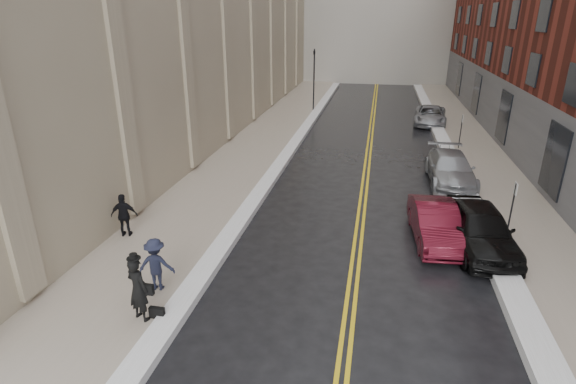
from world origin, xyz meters
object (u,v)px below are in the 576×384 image
at_px(car_maroon, 435,223).
at_px(car_silver_far, 430,115).
at_px(pedestrian_b, 156,264).
at_px(car_black, 480,228).
at_px(car_silver_near, 450,169).
at_px(pedestrian_main, 138,289).
at_px(pedestrian_c, 124,215).

distance_m(car_maroon, car_silver_far, 19.77).
bearing_deg(car_silver_far, car_maroon, -89.20).
relative_size(car_maroon, pedestrian_b, 2.59).
xyz_separation_m(car_black, car_silver_near, (-0.10, 6.87, -0.07)).
relative_size(pedestrian_main, pedestrian_b, 1.12).
relative_size(car_silver_far, pedestrian_b, 3.00).
xyz_separation_m(pedestrian_b, pedestrian_c, (-2.75, 2.98, -0.00)).
bearing_deg(car_maroon, pedestrian_c, -174.11).
height_order(car_silver_far, pedestrian_b, pedestrian_b).
height_order(car_maroon, pedestrian_b, pedestrian_b).
xyz_separation_m(car_maroon, pedestrian_c, (-11.16, -2.14, 0.27)).
xyz_separation_m(car_silver_near, car_silver_far, (0.22, 13.21, -0.06)).
height_order(pedestrian_main, pedestrian_b, pedestrian_main).
xyz_separation_m(car_maroon, pedestrian_main, (-8.20, -6.54, 0.37)).
distance_m(car_maroon, pedestrian_main, 10.49).
relative_size(car_silver_far, pedestrian_c, 3.00).
xyz_separation_m(car_silver_near, pedestrian_b, (-9.77, -11.62, 0.23)).
bearing_deg(pedestrian_c, car_maroon, 176.86).
height_order(car_black, car_maroon, car_black).
xyz_separation_m(pedestrian_main, pedestrian_b, (-0.21, 1.42, -0.10)).
relative_size(car_black, car_silver_near, 0.93).
bearing_deg(car_black, pedestrian_c, -177.92).
relative_size(car_maroon, car_silver_far, 0.86).
height_order(car_silver_far, pedestrian_main, pedestrian_main).
bearing_deg(pedestrian_main, pedestrian_c, -35.52).
bearing_deg(pedestrian_c, pedestrian_main, 109.99).
relative_size(pedestrian_b, pedestrian_c, 1.00).
distance_m(pedestrian_b, pedestrian_c, 4.06).
bearing_deg(pedestrian_b, pedestrian_main, 90.81).
xyz_separation_m(car_black, pedestrian_b, (-9.87, -4.75, 0.16)).
bearing_deg(car_maroon, car_silver_near, 73.30).
height_order(car_silver_near, pedestrian_b, pedestrian_b).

